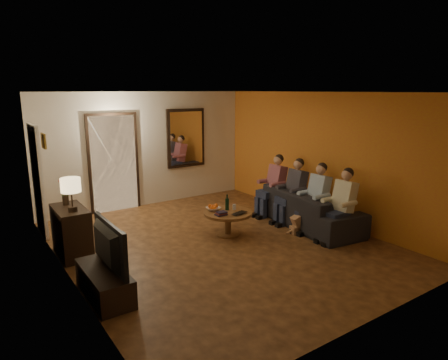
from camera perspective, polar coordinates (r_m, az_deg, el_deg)
floor at (r=7.10m, az=-0.64°, el=-9.05°), size 5.00×6.00×0.01m
ceiling at (r=6.59m, az=-0.70°, el=12.44°), size 5.00×6.00×0.01m
back_wall at (r=9.34m, az=-10.95°, el=4.30°), size 5.00×0.02×2.60m
front_wall at (r=4.61m, az=20.52°, el=-4.94°), size 5.00×0.02×2.60m
left_wall at (r=5.77m, az=-21.84°, el=-1.60°), size 0.02×6.00×2.60m
right_wall at (r=8.35m, az=13.79°, el=3.18°), size 0.02×6.00×2.60m
orange_accent at (r=8.34m, az=13.74°, el=3.18°), size 0.01×6.00×2.60m
kitchen_doorway at (r=9.07m, az=-15.47°, el=2.23°), size 1.00×0.06×2.10m
door_trim at (r=9.07m, az=-15.45°, el=2.22°), size 1.12×0.04×2.22m
fridge_glimpse at (r=9.19m, az=-13.95°, el=1.49°), size 0.45×0.03×1.70m
mirror_frame at (r=9.71m, az=-5.47°, el=5.99°), size 1.00×0.05×1.40m
mirror_glass at (r=9.68m, az=-5.38°, el=5.97°), size 0.86×0.02×1.26m
white_door at (r=8.04m, az=-25.06°, el=-0.05°), size 0.06×0.85×2.04m
framed_art at (r=6.93m, az=-24.39°, el=5.11°), size 0.03×0.28×0.24m
art_canvas at (r=6.94m, az=-24.26°, el=5.12°), size 0.01×0.22×0.18m
dresser at (r=6.95m, az=-20.96°, el=-6.90°), size 0.45×0.90×0.80m
table_lamp at (r=6.56m, az=-20.96°, el=-1.95°), size 0.30×0.30×0.54m
flower_vase at (r=6.99m, az=-21.79°, el=-1.57°), size 0.14×0.14×0.44m
tv_stand at (r=5.58m, az=-16.70°, el=-13.89°), size 0.45×1.12×0.37m
tv at (r=5.38m, az=-17.04°, el=-9.11°), size 1.09×0.14×0.63m
sofa at (r=8.10m, az=11.86°, el=-3.90°), size 2.52×1.26×0.70m
person_a at (r=7.39m, az=16.43°, el=-3.77°), size 0.60×0.40×1.20m
person_b at (r=7.77m, az=13.02°, el=-2.78°), size 0.60×0.40×1.20m
person_c at (r=8.17m, az=9.95°, el=-1.87°), size 0.60×0.40×1.20m
person_d at (r=8.59m, az=7.17°, el=-1.05°), size 0.60×0.40×1.20m
dog at (r=7.67m, az=11.29°, el=-5.38°), size 0.60×0.36×0.56m
coffee_table at (r=7.42m, az=0.56°, el=-6.21°), size 0.97×0.97×0.45m
bowl at (r=7.42m, az=-1.55°, el=-4.13°), size 0.26×0.26×0.06m
oranges at (r=7.40m, az=-1.56°, el=-3.63°), size 0.20×0.20×0.08m
wine_bottle at (r=7.41m, az=0.44°, el=-3.16°), size 0.07×0.07×0.31m
wine_glass at (r=7.47m, az=1.48°, el=-3.86°), size 0.06×0.06×0.10m
book_stack at (r=7.14m, az=-0.43°, el=-4.78°), size 0.20×0.15×0.07m
laptop at (r=7.18m, az=2.50°, el=-4.87°), size 0.37×0.29×0.03m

